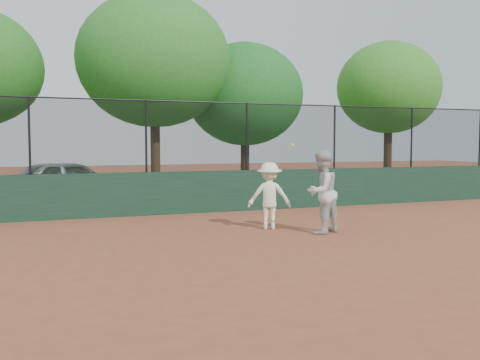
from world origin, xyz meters
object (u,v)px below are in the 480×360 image
object	(u,v)px
tree_2	(154,61)
tree_4	(389,88)
player_second	(321,192)
parked_car	(69,182)
player_main	(269,196)
tree_3	(245,95)

from	to	relation	value
tree_2	tree_4	distance (m)	9.94
player_second	parked_car	bearing A→B (deg)	-84.80
player_main	parked_car	bearing A→B (deg)	120.19
player_main	tree_2	world-z (taller)	tree_2
tree_3	player_second	bearing A→B (deg)	-102.41
tree_2	player_second	bearing A→B (deg)	-80.35
parked_car	tree_2	world-z (taller)	tree_2
player_second	player_main	xyz separation A→B (m)	(-0.82, 0.98, -0.15)
parked_car	player_main	size ratio (longest dim) A/B	2.16
player_second	tree_3	xyz separation A→B (m)	(2.22, 10.07, 3.05)
player_main	tree_2	size ratio (longest dim) A/B	0.26
player_second	tree_2	distance (m)	10.56
player_second	tree_2	world-z (taller)	tree_2
tree_4	tree_2	bearing A→B (deg)	174.73
tree_2	parked_car	bearing A→B (deg)	-152.70
parked_car	tree_4	size ratio (longest dim) A/B	0.69
parked_car	tree_4	xyz separation A→B (m)	(13.09, 0.75, 3.61)
player_main	tree_3	bearing A→B (deg)	71.54
player_main	tree_4	xyz separation A→B (m)	(9.06, 7.68, 3.56)
player_second	player_main	bearing A→B (deg)	-76.53
parked_car	tree_2	distance (m)	5.65
parked_car	player_second	xyz separation A→B (m)	(4.85, -7.91, 0.19)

